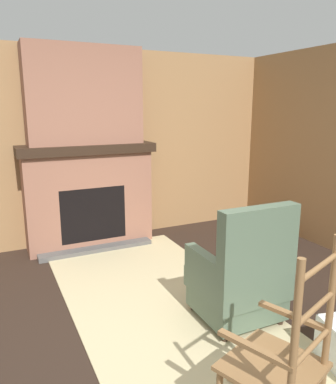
% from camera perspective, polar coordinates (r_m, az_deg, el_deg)
% --- Properties ---
extents(ground_plane, '(14.00, 14.00, 0.00)m').
position_cam_1_polar(ground_plane, '(2.98, 1.39, -23.39)').
color(ground_plane, '#2D2119').
extents(wood_panel_wall_left, '(0.06, 5.95, 2.49)m').
position_cam_1_polar(wood_panel_wall_left, '(4.99, -12.93, 6.61)').
color(wood_panel_wall_left, '#9E7247').
rests_on(wood_panel_wall_left, ground).
extents(fireplace_hearth, '(0.62, 1.66, 1.31)m').
position_cam_1_polar(fireplace_hearth, '(4.85, -11.92, -0.62)').
color(fireplace_hearth, '#93604C').
rests_on(fireplace_hearth, ground).
extents(chimney_breast, '(0.36, 1.37, 1.16)m').
position_cam_1_polar(chimney_breast, '(4.73, -12.67, 14.13)').
color(chimney_breast, '#93604C').
rests_on(chimney_breast, fireplace_hearth).
extents(area_rug, '(3.44, 1.59, 0.01)m').
position_cam_1_polar(area_rug, '(3.53, -0.49, -16.95)').
color(area_rug, '#C6B789').
rests_on(area_rug, ground).
extents(armchair, '(0.63, 0.68, 1.04)m').
position_cam_1_polar(armchair, '(3.22, 10.99, -12.98)').
color(armchair, '#516651').
rests_on(armchair, ground).
extents(rocking_chair, '(0.90, 0.69, 1.16)m').
position_cam_1_polar(rocking_chair, '(2.24, 16.54, -25.12)').
color(rocking_chair, olive).
rests_on(rocking_chair, ground).
extents(firewood_stack, '(0.46, 0.41, 0.23)m').
position_cam_1_polar(firewood_stack, '(5.14, 16.33, -6.64)').
color(firewood_stack, brown).
rests_on(firewood_stack, ground).
extents(oil_lamp_vase, '(0.10, 0.10, 0.28)m').
position_cam_1_polar(oil_lamp_vase, '(4.70, -17.74, 7.98)').
color(oil_lamp_vase, silver).
rests_on(oil_lamp_vase, fireplace_hearth).
extents(storage_case, '(0.14, 0.25, 0.16)m').
position_cam_1_polar(storage_case, '(4.92, -7.05, 8.47)').
color(storage_case, black).
rests_on(storage_case, fireplace_hearth).
extents(decorative_plate_on_mantel, '(0.06, 0.24, 0.24)m').
position_cam_1_polar(decorative_plate_on_mantel, '(4.83, -11.30, 8.71)').
color(decorative_plate_on_mantel, gold).
rests_on(decorative_plate_on_mantel, fireplace_hearth).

